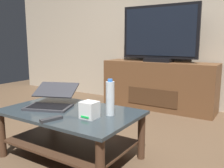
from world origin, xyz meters
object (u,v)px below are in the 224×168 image
(media_cabinet, at_px, (158,85))
(water_bottle_near, at_px, (110,98))
(coffee_table, at_px, (71,125))
(router_box, at_px, (90,110))
(cell_phone, at_px, (92,105))
(television, at_px, (159,35))
(laptop, at_px, (52,100))
(tv_remote, at_px, (51,119))

(media_cabinet, distance_m, water_bottle_near, 1.78)
(coffee_table, bearing_deg, router_box, -14.98)
(coffee_table, distance_m, cell_phone, 0.25)
(media_cabinet, height_order, water_bottle_near, water_bottle_near)
(television, height_order, laptop, television)
(television, distance_m, water_bottle_near, 1.82)
(router_box, bearing_deg, media_cabinet, 96.58)
(media_cabinet, bearing_deg, cell_phone, -88.93)
(media_cabinet, xyz_separation_m, television, (-0.00, -0.02, 0.71))
(router_box, height_order, cell_phone, router_box)
(coffee_table, height_order, television, television)
(television, distance_m, router_box, 1.96)
(media_cabinet, bearing_deg, television, -90.00)
(cell_phone, bearing_deg, coffee_table, -107.61)
(coffee_table, xyz_separation_m, cell_phone, (0.06, 0.21, 0.13))
(laptop, bearing_deg, media_cabinet, 82.07)
(laptop, distance_m, router_box, 0.48)
(tv_remote, bearing_deg, water_bottle_near, 66.83)
(router_box, xyz_separation_m, tv_remote, (-0.19, -0.19, -0.05))
(router_box, distance_m, water_bottle_near, 0.18)
(cell_phone, distance_m, tv_remote, 0.46)
(tv_remote, bearing_deg, television, 107.55)
(media_cabinet, height_order, router_box, media_cabinet)
(television, height_order, router_box, television)
(coffee_table, xyz_separation_m, laptop, (-0.22, 0.02, 0.18))
(television, relative_size, tv_remote, 6.70)
(cell_phone, bearing_deg, router_box, -56.92)
(cell_phone, xyz_separation_m, tv_remote, (-0.00, -0.46, 0.01))
(tv_remote, bearing_deg, laptop, 152.12)
(coffee_table, relative_size, tv_remote, 6.79)
(water_bottle_near, bearing_deg, television, 100.05)
(router_box, distance_m, cell_phone, 0.34)
(coffee_table, xyz_separation_m, media_cabinet, (0.03, 1.82, 0.06))
(coffee_table, height_order, tv_remote, tv_remote)
(media_cabinet, bearing_deg, laptop, -97.93)
(router_box, relative_size, tv_remote, 0.75)
(laptop, height_order, router_box, laptop)
(tv_remote, bearing_deg, router_box, 62.34)
(media_cabinet, relative_size, laptop, 3.22)
(television, distance_m, tv_remote, 2.15)
(cell_phone, height_order, tv_remote, tv_remote)
(television, height_order, water_bottle_near, television)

